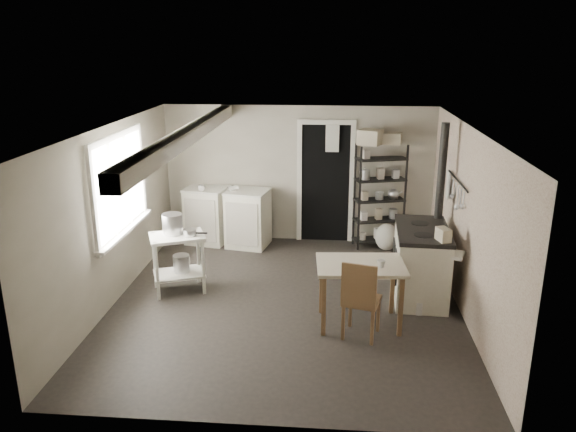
# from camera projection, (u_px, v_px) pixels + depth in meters

# --- Properties ---
(floor) EXTENTS (5.00, 5.00, 0.00)m
(floor) POSITION_uv_depth(u_px,v_px,m) (286.00, 302.00, 7.41)
(floor) COLOR black
(floor) RESTS_ON ground
(ceiling) EXTENTS (5.00, 5.00, 0.00)m
(ceiling) POSITION_uv_depth(u_px,v_px,m) (286.00, 128.00, 6.73)
(ceiling) COLOR beige
(ceiling) RESTS_ON wall_back
(wall_back) EXTENTS (4.50, 0.02, 2.30)m
(wall_back) POSITION_uv_depth(u_px,v_px,m) (299.00, 174.00, 9.45)
(wall_back) COLOR #9E9786
(wall_back) RESTS_ON ground
(wall_front) EXTENTS (4.50, 0.02, 2.30)m
(wall_front) POSITION_uv_depth(u_px,v_px,m) (260.00, 310.00, 4.69)
(wall_front) COLOR #9E9786
(wall_front) RESTS_ON ground
(wall_left) EXTENTS (0.02, 5.00, 2.30)m
(wall_left) POSITION_uv_depth(u_px,v_px,m) (113.00, 215.00, 7.25)
(wall_left) COLOR #9E9786
(wall_left) RESTS_ON ground
(wall_right) EXTENTS (0.02, 5.00, 2.30)m
(wall_right) POSITION_uv_depth(u_px,v_px,m) (468.00, 224.00, 6.89)
(wall_right) COLOR #9E9786
(wall_right) RESTS_ON ground
(window) EXTENTS (0.12, 1.76, 1.28)m
(window) POSITION_uv_depth(u_px,v_px,m) (118.00, 185.00, 7.33)
(window) COLOR silver
(window) RESTS_ON wall_left
(doorway) EXTENTS (0.96, 0.10, 2.08)m
(doorway) POSITION_uv_depth(u_px,v_px,m) (325.00, 184.00, 9.43)
(doorway) COLOR silver
(doorway) RESTS_ON ground
(ceiling_beam) EXTENTS (0.18, 5.00, 0.18)m
(ceiling_beam) POSITION_uv_depth(u_px,v_px,m) (188.00, 135.00, 6.85)
(ceiling_beam) COLOR silver
(ceiling_beam) RESTS_ON ceiling
(wallpaper_panel) EXTENTS (0.01, 5.00, 2.30)m
(wallpaper_panel) POSITION_uv_depth(u_px,v_px,m) (467.00, 224.00, 6.89)
(wallpaper_panel) COLOR beige
(wallpaper_panel) RESTS_ON wall_right
(utensil_rail) EXTENTS (0.06, 1.20, 0.44)m
(utensil_rail) POSITION_uv_depth(u_px,v_px,m) (456.00, 181.00, 7.35)
(utensil_rail) COLOR #BDBDC0
(utensil_rail) RESTS_ON wall_right
(prep_table) EXTENTS (0.85, 0.74, 0.81)m
(prep_table) POSITION_uv_depth(u_px,v_px,m) (179.00, 264.00, 7.64)
(prep_table) COLOR silver
(prep_table) RESTS_ON ground
(stockpot) EXTENTS (0.30, 0.30, 0.29)m
(stockpot) POSITION_uv_depth(u_px,v_px,m) (172.00, 224.00, 7.54)
(stockpot) COLOR #BDBDC0
(stockpot) RESTS_ON prep_table
(saucepan) EXTENTS (0.23, 0.23, 0.10)m
(saucepan) POSITION_uv_depth(u_px,v_px,m) (190.00, 233.00, 7.49)
(saucepan) COLOR #BDBDC0
(saucepan) RESTS_ON prep_table
(bucket) EXTENTS (0.29, 0.29, 0.24)m
(bucket) POSITION_uv_depth(u_px,v_px,m) (181.00, 264.00, 7.68)
(bucket) COLOR #BDBDC0
(bucket) RESTS_ON prep_table
(base_cabinets) EXTENTS (1.54, 0.88, 0.95)m
(base_cabinets) POSITION_uv_depth(u_px,v_px,m) (228.00, 217.00, 9.44)
(base_cabinets) COLOR #EDE8CF
(base_cabinets) RESTS_ON ground
(mixing_bowl) EXTENTS (0.33, 0.33, 0.07)m
(mixing_bowl) POSITION_uv_depth(u_px,v_px,m) (233.00, 191.00, 9.20)
(mixing_bowl) COLOR silver
(mixing_bowl) RESTS_ON base_cabinets
(counter_cup) EXTENTS (0.13, 0.13, 0.09)m
(counter_cup) POSITION_uv_depth(u_px,v_px,m) (202.00, 190.00, 9.17)
(counter_cup) COLOR silver
(counter_cup) RESTS_ON base_cabinets
(shelf_rack) EXTENTS (0.87, 0.53, 1.72)m
(shelf_rack) POSITION_uv_depth(u_px,v_px,m) (380.00, 191.00, 9.19)
(shelf_rack) COLOR black
(shelf_rack) RESTS_ON ground
(shelf_jar) EXTENTS (0.08, 0.08, 0.18)m
(shelf_jar) POSITION_uv_depth(u_px,v_px,m) (365.00, 166.00, 9.11)
(shelf_jar) COLOR silver
(shelf_jar) RESTS_ON shelf_rack
(storage_box_a) EXTENTS (0.44, 0.42, 0.24)m
(storage_box_a) POSITION_uv_depth(u_px,v_px,m) (371.00, 126.00, 8.86)
(storage_box_a) COLOR beige
(storage_box_a) RESTS_ON shelf_rack
(storage_box_b) EXTENTS (0.33, 0.32, 0.18)m
(storage_box_b) POSITION_uv_depth(u_px,v_px,m) (393.00, 127.00, 8.92)
(storage_box_b) COLOR beige
(storage_box_b) RESTS_ON shelf_rack
(stove) EXTENTS (0.73, 1.25, 0.95)m
(stove) POSITION_uv_depth(u_px,v_px,m) (420.00, 265.00, 7.48)
(stove) COLOR #EDE8CF
(stove) RESTS_ON ground
(stovepipe) EXTENTS (0.13, 0.13, 1.37)m
(stovepipe) POSITION_uv_depth(u_px,v_px,m) (442.00, 173.00, 7.57)
(stovepipe) COLOR black
(stovepipe) RESTS_ON stove
(side_ledge) EXTENTS (0.59, 0.45, 0.81)m
(side_ledge) POSITION_uv_depth(u_px,v_px,m) (440.00, 279.00, 7.06)
(side_ledge) COLOR silver
(side_ledge) RESTS_ON ground
(oats_box) EXTENTS (0.18, 0.23, 0.31)m
(oats_box) POSITION_uv_depth(u_px,v_px,m) (443.00, 237.00, 6.86)
(oats_box) COLOR beige
(oats_box) RESTS_ON side_ledge
(work_table) EXTENTS (1.08, 0.79, 0.79)m
(work_table) POSITION_uv_depth(u_px,v_px,m) (359.00, 295.00, 6.74)
(work_table) COLOR beige
(work_table) RESTS_ON ground
(table_cup) EXTENTS (0.11, 0.11, 0.09)m
(table_cup) POSITION_uv_depth(u_px,v_px,m) (381.00, 266.00, 6.51)
(table_cup) COLOR silver
(table_cup) RESTS_ON work_table
(chair) EXTENTS (0.49, 0.51, 0.97)m
(chair) POSITION_uv_depth(u_px,v_px,m) (362.00, 298.00, 6.43)
(chair) COLOR brown
(chair) RESTS_ON ground
(flour_sack) EXTENTS (0.41, 0.36, 0.45)m
(flour_sack) POSITION_uv_depth(u_px,v_px,m) (387.00, 236.00, 9.20)
(flour_sack) COLOR beige
(flour_sack) RESTS_ON ground
(floor_crock) EXTENTS (0.14, 0.14, 0.17)m
(floor_crock) POSITION_uv_depth(u_px,v_px,m) (419.00, 308.00, 7.08)
(floor_crock) COLOR silver
(floor_crock) RESTS_ON ground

